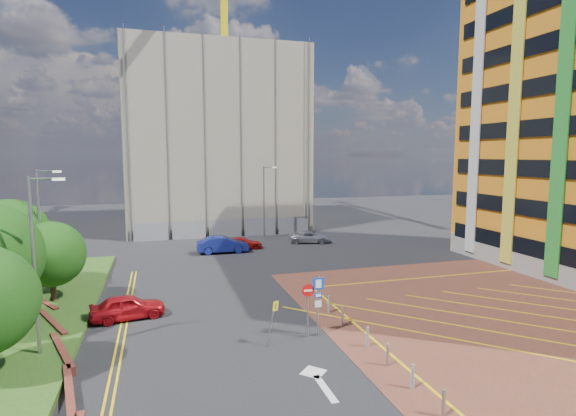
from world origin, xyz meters
name	(u,v)px	position (x,y,z in m)	size (l,w,h in m)	color
ground	(315,345)	(0.00, 0.00, 0.00)	(140.00, 140.00, 0.00)	black
forecourt	(545,316)	(14.00, 0.00, 0.01)	(26.00, 26.00, 0.02)	brown
retaining_wall	(57,353)	(-11.80, 2.00, 0.20)	(6.06, 20.33, 0.40)	brown
tree_c	(51,254)	(-13.50, 10.00, 3.19)	(4.00, 4.00, 4.90)	#3D2B1C
tree_d	(10,237)	(-16.50, 13.00, 3.87)	(5.00, 5.00, 6.08)	#3D2B1C
lamp_left_near	(35,259)	(-12.42, 2.00, 4.66)	(1.53, 0.16, 8.00)	#9EA0A8
lamp_left_far	(41,226)	(-14.42, 12.00, 4.66)	(1.53, 0.16, 8.00)	#9EA0A8
lamp_back	(265,199)	(4.08, 28.00, 4.36)	(1.53, 0.16, 8.00)	#9EA0A8
sign_cluster	(314,299)	(0.30, 0.98, 1.95)	(1.17, 0.12, 3.20)	#9EA0A8
warning_sign	(273,318)	(-2.01, 0.44, 1.43)	(0.68, 0.40, 2.25)	#9EA0A8
bollard_row	(374,344)	(2.30, -1.67, 0.47)	(0.14, 11.14, 0.90)	#9EA0A8
construction_building	(213,141)	(0.00, 40.00, 11.00)	(21.20, 19.20, 22.00)	#9F9882
tower_crane	(227,23)	(2.00, 39.44, 25.85)	(1.60, 35.00, 35.40)	yellow
construction_fence	(234,228)	(1.00, 30.00, 1.00)	(21.60, 0.06, 2.00)	gray
car_red_left	(128,307)	(-8.98, 6.26, 0.69)	(1.63, 4.06, 1.38)	#AD0E15
car_blue_back	(223,245)	(-1.42, 21.99, 0.79)	(1.68, 4.81, 1.59)	navy
car_red_back	(242,243)	(0.70, 23.30, 0.56)	(1.57, 3.87, 1.12)	#B0140F
car_silver_back	(310,237)	(8.09, 24.37, 0.60)	(1.98, 4.28, 1.19)	#A7A8AF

